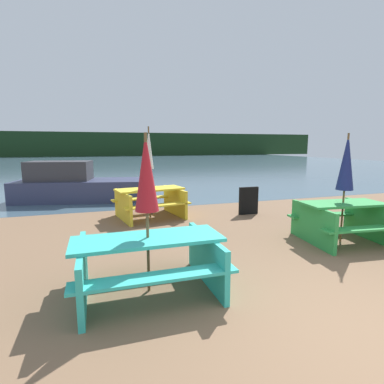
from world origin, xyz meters
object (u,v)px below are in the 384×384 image
object	(u,v)px
umbrella_navy	(346,162)
signboard	(249,201)
picnic_table_teal	(148,258)
picnic_table_green	(342,219)
umbrella_crimson	(146,174)
boat	(80,186)
umbrella_white	(149,149)
picnic_table_yellow	(150,200)

from	to	relation	value
umbrella_navy	signboard	bearing A→B (deg)	102.82
picnic_table_teal	picnic_table_green	xyz separation A→B (m)	(3.94, 0.86, 0.01)
umbrella_crimson	boat	bearing A→B (deg)	98.92
picnic_table_teal	picnic_table_green	bearing A→B (deg)	12.34
picnic_table_teal	boat	bearing A→B (deg)	98.92
picnic_table_teal	umbrella_white	xyz separation A→B (m)	(0.72, 3.96, 1.32)
picnic_table_yellow	picnic_table_teal	bearing A→B (deg)	-100.30
picnic_table_teal	picnic_table_green	size ratio (longest dim) A/B	1.10
umbrella_navy	boat	xyz separation A→B (m)	(-5.06, 6.28, -1.05)
umbrella_crimson	picnic_table_teal	bearing A→B (deg)	90.00
boat	umbrella_navy	bearing A→B (deg)	-39.52
umbrella_white	umbrella_navy	distance (m)	4.47
umbrella_white	signboard	bearing A→B (deg)	-9.82
boat	signboard	world-z (taller)	boat
umbrella_navy	signboard	world-z (taller)	umbrella_navy
picnic_table_green	umbrella_navy	world-z (taller)	umbrella_navy
picnic_table_teal	signboard	xyz separation A→B (m)	(3.34, 3.50, -0.07)
picnic_table_green	boat	distance (m)	8.06
umbrella_navy	boat	distance (m)	8.13
umbrella_white	umbrella_navy	world-z (taller)	umbrella_white
umbrella_white	signboard	world-z (taller)	umbrella_white
picnic_table_teal	umbrella_crimson	distance (m)	1.08
picnic_table_green	signboard	world-z (taller)	picnic_table_green
picnic_table_teal	picnic_table_green	world-z (taller)	picnic_table_green
picnic_table_yellow	signboard	distance (m)	2.66
umbrella_crimson	boat	distance (m)	7.30
signboard	umbrella_white	bearing A→B (deg)	170.18
picnic_table_yellow	boat	xyz separation A→B (m)	(-1.84, 3.18, 0.04)
umbrella_white	umbrella_crimson	bearing A→B (deg)	-100.30
picnic_table_teal	signboard	distance (m)	4.84
picnic_table_green	boat	bearing A→B (deg)	128.85
picnic_table_teal	umbrella_crimson	size ratio (longest dim) A/B	0.93
umbrella_white	umbrella_navy	xyz separation A→B (m)	(3.22, -3.09, -0.22)
picnic_table_green	umbrella_crimson	distance (m)	4.17
picnic_table_teal	boat	size ratio (longest dim) A/B	0.40
picnic_table_green	boat	xyz separation A→B (m)	(-5.06, 6.28, 0.04)
picnic_table_green	umbrella_crimson	world-z (taller)	umbrella_crimson
umbrella_navy	boat	size ratio (longest dim) A/B	0.45
picnic_table_green	umbrella_white	bearing A→B (deg)	136.12
picnic_table_teal	umbrella_crimson	world-z (taller)	umbrella_crimson
picnic_table_green	picnic_table_yellow	xyz separation A→B (m)	(-3.22, 3.09, 0.00)
umbrella_navy	signboard	xyz separation A→B (m)	(-0.60, 2.64, -1.17)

